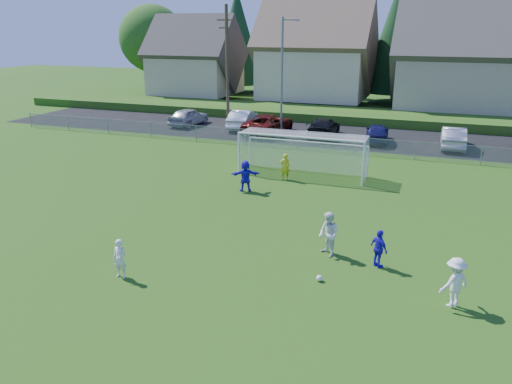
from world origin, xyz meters
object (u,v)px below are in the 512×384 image
player_white_c (455,282)px  car_e (377,133)px  car_f (453,138)px  car_d (323,127)px  player_blue_a (379,249)px  car_a (188,117)px  soccer_goal (304,147)px  soccer_ball (319,278)px  player_blue_b (245,176)px  player_white_b (328,234)px  car_c (268,124)px  goalkeeper (285,167)px  car_b (243,119)px  player_white_a (120,259)px

player_white_c → car_e: player_white_c is taller
player_white_c → car_f: bearing=-133.1°
car_d → car_f: car_f is taller
player_blue_a → car_e: (-2.71, 20.91, -0.01)m
car_a → soccer_goal: (13.50, -11.40, 0.86)m
player_white_c → car_e: 23.42m
soccer_ball → soccer_goal: bearing=107.6°
player_white_c → soccer_ball: bearing=-44.5°
player_blue_a → player_blue_b: (-7.74, 6.57, 0.11)m
player_white_b → car_c: 22.77m
soccer_ball → goalkeeper: goalkeeper is taller
car_b → car_c: size_ratio=0.84×
goalkeeper → soccer_goal: (0.68, 1.41, 0.87)m
car_c → player_blue_a: bearing=123.3°
player_white_c → car_c: player_white_c is taller
goalkeeper → car_a: car_a is taller
player_white_c → car_c: (-13.93, 22.95, -0.02)m
player_white_a → car_d: bearing=87.5°
player_blue_a → car_f: size_ratio=0.31×
player_blue_a → player_white_c: bearing=-174.1°
soccer_goal → player_blue_b: bearing=-116.5°
player_white_a → car_c: bearing=97.6°
player_white_b → car_f: 21.05m
player_white_c → soccer_goal: soccer_goal is taller
car_b → soccer_ball: bearing=109.4°
car_a → car_b: size_ratio=0.92×
player_blue_b → car_c: (-3.66, 14.47, -0.03)m
car_e → car_f: 5.37m
player_white_b → player_white_c: 4.99m
soccer_ball → player_white_a: player_white_a is taller
player_white_c → soccer_goal: size_ratio=0.22×
player_white_a → car_e: (5.61, 24.81, 0.00)m
goalkeeper → car_a: size_ratio=0.34×
soccer_ball → player_white_b: player_white_b is taller
player_blue_b → car_b: player_blue_b is taller
soccer_ball → car_b: (-12.39, 24.11, 0.69)m
player_blue_a → player_blue_b: bearing=2.8°
car_d → soccer_goal: bearing=94.2°
car_d → car_f: bearing=173.7°
soccer_ball → car_c: 24.79m
player_white_a → player_blue_a: player_blue_a is taller
car_e → player_blue_b: bearing=65.2°
player_white_b → car_f: size_ratio=0.37×
car_c → car_f: 14.06m
player_blue_a → car_b: bearing=-14.5°
player_white_a → goalkeeper: (1.93, 13.17, 0.05)m
goalkeeper → player_blue_b: bearing=47.0°
player_blue_a → car_f: bearing=-54.1°
player_blue_b → car_d: player_blue_b is taller
car_a → car_e: bearing=-178.6°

